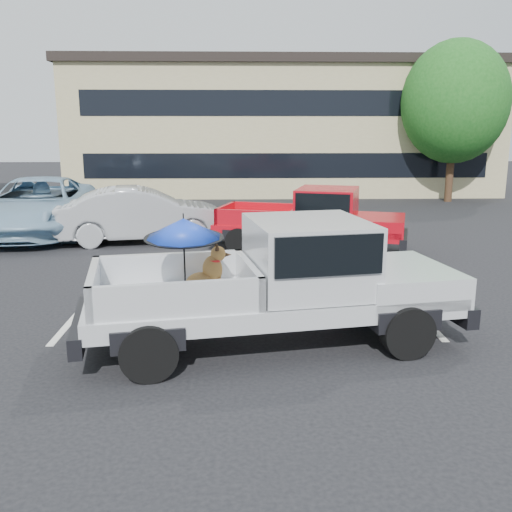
# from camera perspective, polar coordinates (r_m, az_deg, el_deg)

# --- Properties ---
(ground) EXTENTS (90.00, 90.00, 0.00)m
(ground) POSITION_cam_1_polar(r_m,az_deg,el_deg) (9.18, -0.71, -7.67)
(ground) COLOR black
(ground) RESTS_ON ground
(stripe_left) EXTENTS (0.12, 5.00, 0.01)m
(stripe_left) POSITION_cam_1_polar(r_m,az_deg,el_deg) (11.43, -16.14, -4.00)
(stripe_left) COLOR silver
(stripe_left) RESTS_ON ground
(stripe_right) EXTENTS (0.12, 5.00, 0.01)m
(stripe_right) POSITION_cam_1_polar(r_m,az_deg,el_deg) (11.51, 14.24, -3.77)
(stripe_right) COLOR silver
(stripe_right) RESTS_ON ground
(motel_building) EXTENTS (20.40, 8.40, 6.30)m
(motel_building) POSITION_cam_1_polar(r_m,az_deg,el_deg) (29.66, 2.49, 12.82)
(motel_building) COLOR tan
(motel_building) RESTS_ON ground
(tree_right) EXTENTS (4.46, 4.46, 6.78)m
(tree_right) POSITION_cam_1_polar(r_m,az_deg,el_deg) (26.26, 19.29, 14.33)
(tree_right) COLOR #332114
(tree_right) RESTS_ON ground
(tree_back) EXTENTS (4.68, 4.68, 7.11)m
(tree_back) POSITION_cam_1_polar(r_m,az_deg,el_deg) (33.19, 9.26, 14.76)
(tree_back) COLOR #332114
(tree_back) RESTS_ON ground
(silver_pickup) EXTENTS (5.95, 2.95, 2.06)m
(silver_pickup) POSITION_cam_1_polar(r_m,az_deg,el_deg) (8.50, 3.68, -1.94)
(silver_pickup) COLOR black
(silver_pickup) RESTS_ON ground
(red_pickup) EXTENTS (5.35, 3.13, 1.67)m
(red_pickup) POSITION_cam_1_polar(r_m,az_deg,el_deg) (14.90, 6.51, 3.87)
(red_pickup) COLOR black
(red_pickup) RESTS_ON ground
(silver_sedan) EXTENTS (4.92, 2.50, 1.55)m
(silver_sedan) POSITION_cam_1_polar(r_m,az_deg,el_deg) (16.49, -11.30, 4.09)
(silver_sedan) COLOR #A8ABAF
(silver_sedan) RESTS_ON ground
(blue_suv) EXTENTS (3.41, 6.35, 1.69)m
(blue_suv) POSITION_cam_1_polar(r_m,az_deg,el_deg) (18.58, -20.91, 4.68)
(blue_suv) COLOR #7FA3BD
(blue_suv) RESTS_ON ground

